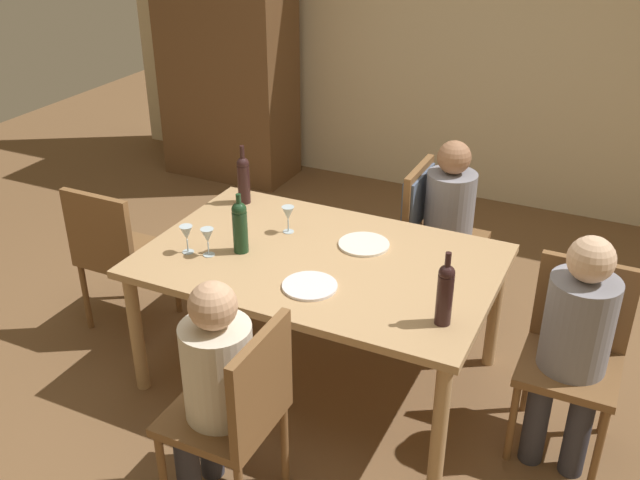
% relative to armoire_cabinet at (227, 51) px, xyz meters
% --- Properties ---
extents(ground_plane, '(10.00, 10.00, 0.00)m').
position_rel_armoire_cabinet_xyz_m(ground_plane, '(1.98, -2.32, -1.10)').
color(ground_plane, brown).
extents(rear_room_partition, '(6.40, 0.12, 2.70)m').
position_rel_armoire_cabinet_xyz_m(rear_room_partition, '(1.98, 0.45, 0.25)').
color(rear_room_partition, beige).
rests_on(rear_room_partition, ground_plane).
extents(armoire_cabinet, '(1.18, 0.62, 2.18)m').
position_rel_armoire_cabinet_xyz_m(armoire_cabinet, '(0.00, 0.00, 0.00)').
color(armoire_cabinet, brown).
rests_on(armoire_cabinet, ground_plane).
extents(dining_table, '(1.76, 1.15, 0.74)m').
position_rel_armoire_cabinet_xyz_m(dining_table, '(1.98, -2.32, -0.43)').
color(dining_table, tan).
rests_on(dining_table, ground_plane).
extents(chair_near, '(0.44, 0.44, 0.92)m').
position_rel_armoire_cabinet_xyz_m(chair_near, '(2.07, -3.28, -0.56)').
color(chair_near, brown).
rests_on(chair_near, ground_plane).
extents(chair_right_end, '(0.44, 0.44, 0.92)m').
position_rel_armoire_cabinet_xyz_m(chair_right_end, '(3.24, -2.24, -0.56)').
color(chair_right_end, brown).
rests_on(chair_right_end, ground_plane).
extents(chair_far_right, '(0.46, 0.44, 0.92)m').
position_rel_armoire_cabinet_xyz_m(chair_far_right, '(2.26, -1.37, -0.50)').
color(chair_far_right, brown).
rests_on(chair_far_right, ground_plane).
extents(chair_left_end, '(0.44, 0.44, 0.92)m').
position_rel_armoire_cabinet_xyz_m(chair_left_end, '(0.72, -2.41, -0.56)').
color(chair_left_end, brown).
rests_on(chair_left_end, ground_plane).
extents(person_woman_host, '(0.34, 0.29, 1.10)m').
position_rel_armoire_cabinet_xyz_m(person_woman_host, '(1.96, -3.28, -0.46)').
color(person_woman_host, '#33333D').
rests_on(person_woman_host, ground_plane).
extents(person_man_bearded, '(0.31, 0.35, 1.13)m').
position_rel_armoire_cabinet_xyz_m(person_man_bearded, '(3.24, -2.35, -0.44)').
color(person_man_bearded, '#33333D').
rests_on(person_man_bearded, ground_plane).
extents(person_man_guest, '(0.34, 0.29, 1.11)m').
position_rel_armoire_cabinet_xyz_m(person_man_guest, '(2.41, -1.37, -0.45)').
color(person_man_guest, '#33333D').
rests_on(person_man_guest, ground_plane).
extents(wine_bottle_tall_green, '(0.07, 0.07, 0.35)m').
position_rel_armoire_cabinet_xyz_m(wine_bottle_tall_green, '(1.30, -1.91, -0.21)').
color(wine_bottle_tall_green, black).
rests_on(wine_bottle_tall_green, dining_table).
extents(wine_bottle_dark_red, '(0.07, 0.07, 0.35)m').
position_rel_armoire_cabinet_xyz_m(wine_bottle_dark_red, '(2.71, -2.62, -0.21)').
color(wine_bottle_dark_red, black).
rests_on(wine_bottle_dark_red, dining_table).
extents(wine_bottle_short_olive, '(0.08, 0.08, 0.32)m').
position_rel_armoire_cabinet_xyz_m(wine_bottle_short_olive, '(1.59, -2.44, -0.21)').
color(wine_bottle_short_olive, '#19381E').
rests_on(wine_bottle_short_olive, dining_table).
extents(wine_glass_near_left, '(0.07, 0.07, 0.15)m').
position_rel_armoire_cabinet_xyz_m(wine_glass_near_left, '(1.71, -2.14, -0.25)').
color(wine_glass_near_left, silver).
rests_on(wine_glass_near_left, dining_table).
extents(wine_glass_centre, '(0.07, 0.07, 0.15)m').
position_rel_armoire_cabinet_xyz_m(wine_glass_centre, '(1.46, -2.54, -0.25)').
color(wine_glass_centre, silver).
rests_on(wine_glass_centre, dining_table).
extents(wine_glass_near_right, '(0.07, 0.07, 0.15)m').
position_rel_armoire_cabinet_xyz_m(wine_glass_near_right, '(1.35, -2.56, -0.25)').
color(wine_glass_near_right, silver).
rests_on(wine_glass_near_right, dining_table).
extents(dinner_plate_host, '(0.26, 0.26, 0.01)m').
position_rel_armoire_cabinet_xyz_m(dinner_plate_host, '(2.06, -2.60, -0.35)').
color(dinner_plate_host, white).
rests_on(dinner_plate_host, dining_table).
extents(dinner_plate_guest_left, '(0.27, 0.27, 0.01)m').
position_rel_armoire_cabinet_xyz_m(dinner_plate_guest_left, '(2.13, -2.11, -0.35)').
color(dinner_plate_guest_left, white).
rests_on(dinner_plate_guest_left, dining_table).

